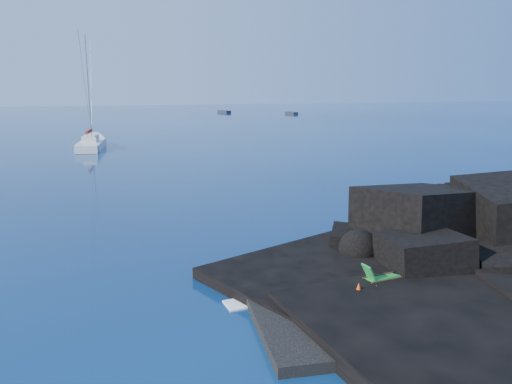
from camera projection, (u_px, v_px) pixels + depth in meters
ground at (256, 343)px, 15.05m from camera, size 400.00×400.00×0.00m
beach at (378, 315)px, 16.84m from camera, size 9.08×6.86×0.70m
surf_foam at (333, 268)px, 21.19m from camera, size 10.00×8.00×0.06m
sailboat at (92, 149)px, 61.85m from camera, size 4.21×13.33×13.74m
deck_chair at (383, 273)px, 18.40m from camera, size 1.51×0.80×0.99m
towel at (366, 295)px, 17.60m from camera, size 2.13×1.19×0.05m
sunbather at (366, 291)px, 17.57m from camera, size 1.83×0.64×0.24m
marker_cone at (359, 290)px, 17.44m from camera, size 0.40×0.40×0.52m
distant_boat_a at (224, 113)px, 146.32m from camera, size 3.11×5.28×0.67m
distant_boat_b at (292, 114)px, 139.38m from camera, size 2.21×4.84×0.62m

